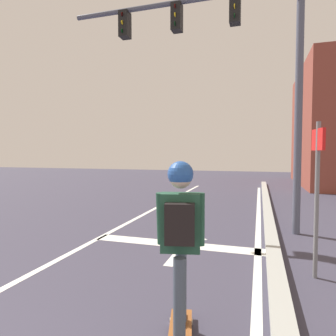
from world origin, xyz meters
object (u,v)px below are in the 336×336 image
(skateboard, at_px, (180,333))
(street_sign_post, at_px, (317,176))
(skater, at_px, (180,226))
(traffic_signal_mast, at_px, (224,47))

(skateboard, height_order, street_sign_post, street_sign_post)
(skateboard, distance_m, skater, 1.02)
(skateboard, height_order, traffic_signal_mast, traffic_signal_mast)
(skater, bearing_deg, traffic_signal_mast, 91.63)
(skater, height_order, traffic_signal_mast, traffic_signal_mast)
(traffic_signal_mast, height_order, street_sign_post, traffic_signal_mast)
(skater, height_order, street_sign_post, street_sign_post)
(traffic_signal_mast, distance_m, street_sign_post, 3.98)
(skater, xyz_separation_m, traffic_signal_mast, (-0.12, 4.35, 3.10))
(traffic_signal_mast, bearing_deg, skater, -88.37)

